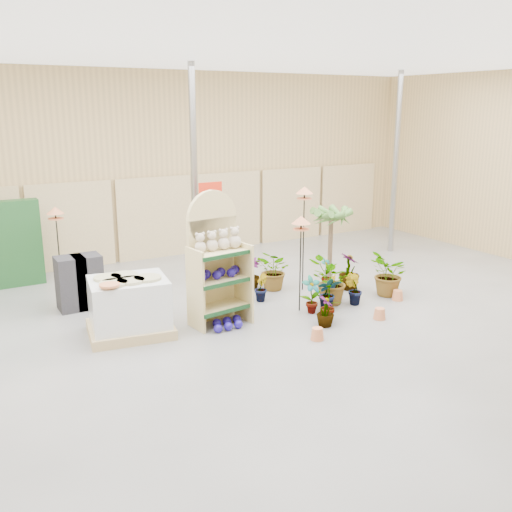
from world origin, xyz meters
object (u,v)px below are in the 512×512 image
at_px(pallet_stack, 129,307).
at_px(potted_plant_2, 331,281).
at_px(bird_table_front, 301,223).
at_px(display_shelf, 215,263).

xyz_separation_m(pallet_stack, potted_plant_2, (3.76, -0.48, -0.02)).
bearing_deg(bird_table_front, potted_plant_2, -0.89).
height_order(display_shelf, bird_table_front, display_shelf).
height_order(bird_table_front, potted_plant_2, bird_table_front).
height_order(pallet_stack, bird_table_front, bird_table_front).
relative_size(pallet_stack, potted_plant_2, 1.64).
height_order(display_shelf, potted_plant_2, display_shelf).
bearing_deg(potted_plant_2, bird_table_front, 179.11).
bearing_deg(display_shelf, bird_table_front, -17.79).
relative_size(bird_table_front, potted_plant_2, 1.96).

